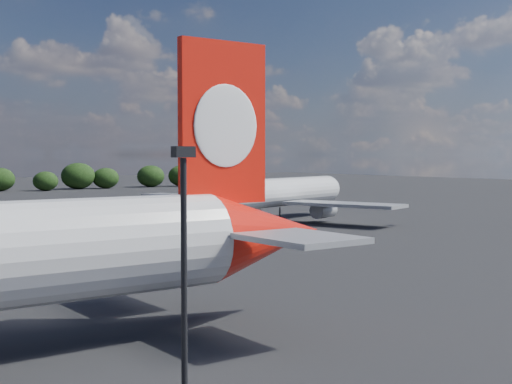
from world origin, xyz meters
TOP-DOWN VIEW (x-y plane):
  - china_southern_airliner at (53.56, 62.46)m, footprint 42.77×41.09m
  - apron_lamp_post at (-2.19, -10.63)m, footprint 0.55×0.30m

SIDE VIEW (x-z plane):
  - china_southern_airliner at x=53.56m, z-range -2.80..11.54m
  - apron_lamp_post at x=-2.19m, z-range 0.65..11.31m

